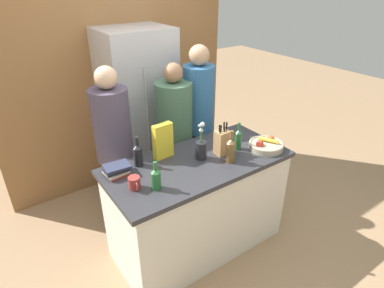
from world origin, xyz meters
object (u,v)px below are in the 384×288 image
object	(u,v)px
bottle_water	(238,139)
book_stack	(117,170)
bottle_oil	(156,178)
person_at_sink	(114,145)
coffee_mug	(134,183)
bottle_vinegar	(138,154)
bottle_wine	(231,150)
refrigerator	(139,114)
flower_vase	(201,148)
person_in_blue	(175,132)
person_in_red_tee	(199,117)
cereal_box	(163,141)
knife_block	(222,142)
fruit_bowl	(266,145)

from	to	relation	value
bottle_water	book_stack	bearing A→B (deg)	167.94
bottle_oil	person_at_sink	xyz separation A→B (m)	(0.00, 0.78, -0.08)
coffee_mug	bottle_vinegar	bearing A→B (deg)	58.43
bottle_wine	bottle_water	distance (m)	0.24
refrigerator	bottle_oil	world-z (taller)	refrigerator
flower_vase	bottle_oil	bearing A→B (deg)	-162.77
bottle_vinegar	person_in_blue	xyz separation A→B (m)	(0.61, 0.41, -0.13)
coffee_mug	person_in_red_tee	xyz separation A→B (m)	(1.08, 0.69, 0.01)
cereal_box	person_in_blue	bearing A→B (deg)	48.11
knife_block	person_in_blue	xyz separation A→B (m)	(-0.08, 0.65, -0.15)
knife_block	person_in_red_tee	distance (m)	0.70
person_at_sink	fruit_bowl	bearing A→B (deg)	-18.51
coffee_mug	person_in_red_tee	size ratio (longest dim) A/B	0.07
knife_block	cereal_box	bearing A→B (deg)	151.92
flower_vase	refrigerator	bearing A→B (deg)	89.38
cereal_box	coffee_mug	world-z (taller)	cereal_box
bottle_water	fruit_bowl	bearing A→B (deg)	-33.68
bottle_wine	knife_block	bearing A→B (deg)	78.48
flower_vase	book_stack	xyz separation A→B (m)	(-0.69, 0.17, -0.06)
book_stack	person_at_sink	distance (m)	0.48
knife_block	person_at_sink	size ratio (longest dim) A/B	0.17
bottle_vinegar	person_in_red_tee	size ratio (longest dim) A/B	0.15
refrigerator	knife_block	bearing A→B (deg)	-81.38
person_at_sink	person_in_red_tee	distance (m)	0.94
bottle_water	person_at_sink	size ratio (longest dim) A/B	0.15
knife_block	person_in_red_tee	size ratio (longest dim) A/B	0.17
bottle_vinegar	bottle_wine	xyz separation A→B (m)	(0.65, -0.39, 0.01)
person_in_blue	person_in_red_tee	bearing A→B (deg)	11.58
fruit_bowl	knife_block	world-z (taller)	knife_block
fruit_bowl	book_stack	bearing A→B (deg)	163.86
flower_vase	person_at_sink	xyz separation A→B (m)	(-0.52, 0.62, -0.09)
book_stack	bottle_vinegar	size ratio (longest dim) A/B	0.81
flower_vase	book_stack	bearing A→B (deg)	165.80
book_stack	person_in_blue	size ratio (longest dim) A/B	0.13
knife_block	bottle_water	xyz separation A→B (m)	(0.17, -0.02, -0.01)
flower_vase	bottle_water	xyz separation A→B (m)	(0.37, -0.05, 0.00)
cereal_box	book_stack	xyz separation A→B (m)	(-0.44, -0.03, -0.11)
bottle_oil	person_in_red_tee	xyz separation A→B (m)	(0.95, 0.78, -0.03)
bottle_oil	bottle_wine	distance (m)	0.69
knife_block	person_in_red_tee	xyz separation A→B (m)	(0.22, 0.66, -0.06)
fruit_bowl	person_in_red_tee	size ratio (longest dim) A/B	0.18
fruit_bowl	flower_vase	bearing A→B (deg)	161.62
bottle_vinegar	bottle_water	distance (m)	0.89
fruit_bowl	bottle_vinegar	bearing A→B (deg)	159.51
flower_vase	bottle_wine	bearing A→B (deg)	-47.19
flower_vase	bottle_oil	world-z (taller)	flower_vase
refrigerator	person_in_blue	world-z (taller)	refrigerator
cereal_box	person_at_sink	size ratio (longest dim) A/B	0.18
bottle_wine	person_in_red_tee	distance (m)	0.84
cereal_box	person_in_red_tee	bearing A→B (deg)	31.85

